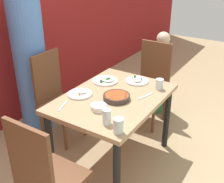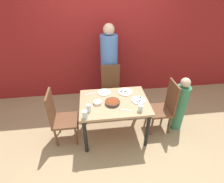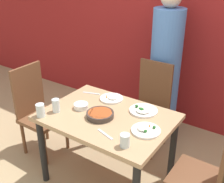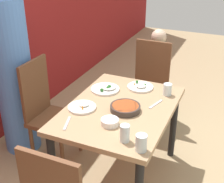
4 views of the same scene
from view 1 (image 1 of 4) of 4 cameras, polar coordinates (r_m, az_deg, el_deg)
ground_plane at (r=2.94m, az=0.23°, el=-13.68°), size 10.00×10.00×0.00m
dining_table at (r=2.58m, az=0.26°, el=-2.89°), size 1.12×0.81×0.73m
chair_adult_spot at (r=3.08m, az=-11.31°, el=-0.89°), size 0.40×0.40×0.98m
chair_child_spot at (r=3.37m, az=7.90°, el=1.84°), size 0.40×0.40×0.98m
chair_empty_left at (r=2.07m, az=-13.39°, el=-16.32°), size 0.40×0.40×0.98m
person_adult at (r=3.19m, az=-16.21°, el=5.21°), size 0.35×0.35×1.71m
person_child at (r=3.62m, az=9.79°, el=3.10°), size 0.24×0.24×1.05m
bowl_curry at (r=2.47m, az=0.94°, el=-1.09°), size 0.24×0.24×0.05m
plate_rice_adult at (r=2.81m, az=-1.24°, el=2.26°), size 0.25×0.25×0.06m
plate_rice_child at (r=2.82m, az=5.10°, el=2.20°), size 0.23×0.23×0.04m
plate_noodles at (r=2.57m, az=-6.50°, el=-0.44°), size 0.23×0.23×0.05m
bowl_rice_small at (r=2.31m, az=-2.70°, el=-3.19°), size 0.13×0.13×0.05m
glass_water_tall at (r=2.01m, az=1.30°, el=-6.97°), size 0.08×0.08×0.12m
glass_water_short at (r=2.10m, az=-1.06°, el=-5.17°), size 0.07×0.07×0.12m
glass_water_center at (r=2.68m, az=9.62°, el=1.48°), size 0.07×0.07×0.10m
fork_steel at (r=2.55m, az=6.88°, el=-0.91°), size 0.18×0.07×0.01m
spoon_steel at (r=2.40m, az=-9.97°, el=-2.87°), size 0.18×0.07×0.01m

